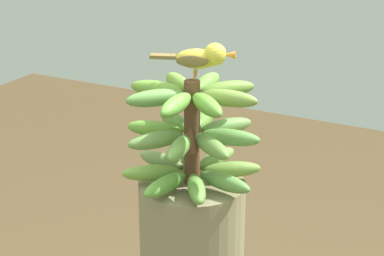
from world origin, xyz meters
The scene contains 2 objects.
banana_bunch centered at (0.00, 0.00, 1.42)m, with size 0.32×0.32×0.24m.
perched_bird centered at (-0.03, 0.01, 1.59)m, with size 0.08×0.18×0.08m.
Camera 1 is at (1.23, 0.65, 1.96)m, focal length 62.29 mm.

